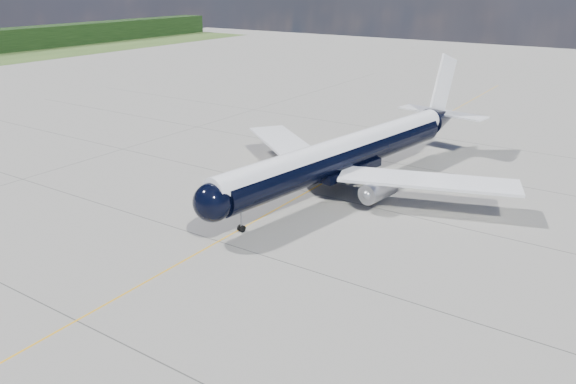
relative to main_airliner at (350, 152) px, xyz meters
name	(u,v)px	position (x,y,z in m)	size (l,w,h in m)	color
ground	(330,179)	(-3.05, 0.94, -4.05)	(320.00, 320.00, 0.00)	gray
taxiway_centerline	(307,192)	(-3.05, -4.06, -4.05)	(0.16, 160.00, 0.01)	orange
main_airliner	(350,152)	(0.00, 0.00, 0.00)	(36.69, 45.09, 13.06)	black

